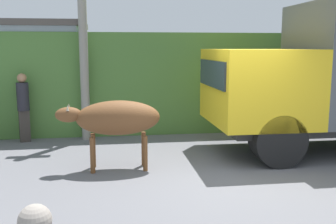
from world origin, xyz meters
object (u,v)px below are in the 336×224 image
at_px(brown_cow, 116,119).
at_px(utility_pole, 83,31).
at_px(roadside_rock, 35,221).
at_px(pedestrian_on_hill, 23,104).

xyz_separation_m(brown_cow, utility_pole, (-0.74, 2.67, 1.75)).
bearing_deg(brown_cow, roadside_rock, -125.36).
relative_size(brown_cow, roadside_rock, 4.67).
height_order(brown_cow, roadside_rock, brown_cow).
bearing_deg(roadside_rock, brown_cow, 68.50).
height_order(pedestrian_on_hill, utility_pole, utility_pole).
relative_size(pedestrian_on_hill, roadside_rock, 4.06).
bearing_deg(roadside_rock, utility_pole, 86.67).
bearing_deg(roadside_rock, pedestrian_on_hill, 102.87).
relative_size(brown_cow, utility_pole, 0.38).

